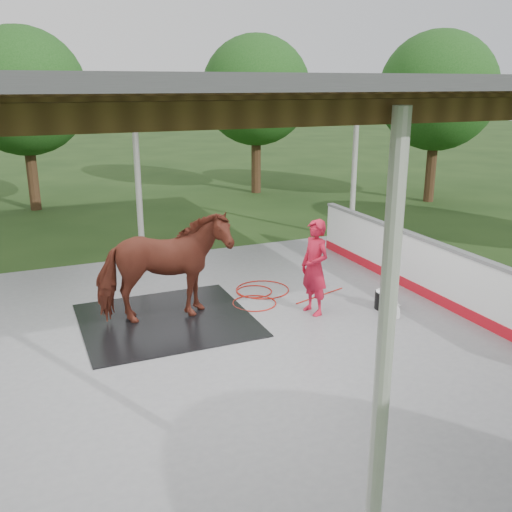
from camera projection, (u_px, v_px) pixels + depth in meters
name	position (u px, v px, depth m)	size (l,w,h in m)	color
ground	(206.00, 343.00, 9.25)	(100.00, 100.00, 0.00)	#1E3814
concrete_slab	(206.00, 342.00, 9.24)	(12.00, 10.00, 0.05)	slate
pavilion_structure	(199.00, 89.00, 8.10)	(12.60, 10.60, 4.05)	beige
dasher_board	(436.00, 273.00, 10.80)	(0.16, 8.00, 1.15)	red
tree_belt	(200.00, 100.00, 9.05)	(28.00, 28.00, 5.80)	#382314
rubber_mat	(167.00, 320.00, 10.02)	(2.90, 2.72, 0.02)	black
horse	(164.00, 268.00, 9.74)	(1.03, 2.25, 1.90)	maroon
handler	(315.00, 267.00, 10.12)	(0.63, 0.41, 1.73)	red
wash_bucket	(385.00, 300.00, 10.51)	(0.37, 0.37, 0.34)	black
soap_bottle_a	(397.00, 312.00, 10.06)	(0.10, 0.10, 0.27)	silver
soap_bottle_b	(397.00, 306.00, 10.46)	(0.08, 0.08, 0.17)	#338CD8
hose_coil	(259.00, 294.00, 11.26)	(2.38, 1.58, 0.02)	#A1150B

